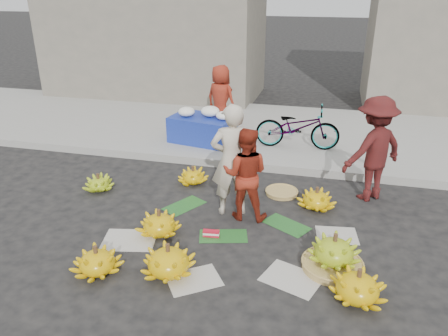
% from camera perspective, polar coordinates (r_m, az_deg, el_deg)
% --- Properties ---
extents(ground, '(80.00, 80.00, 0.00)m').
position_cam_1_polar(ground, '(6.16, 1.28, -8.06)').
color(ground, black).
rests_on(ground, ground).
extents(curb, '(40.00, 0.25, 0.15)m').
position_cam_1_polar(curb, '(8.05, 4.78, 0.35)').
color(curb, gray).
rests_on(curb, ground).
extents(sidewalk, '(40.00, 4.00, 0.12)m').
position_cam_1_polar(sidewalk, '(10.01, 6.80, 4.82)').
color(sidewalk, gray).
rests_on(sidewalk, ground).
extents(building_left, '(6.00, 3.00, 4.00)m').
position_cam_1_polar(building_left, '(13.42, -8.99, 17.88)').
color(building_left, gray).
rests_on(building_left, sidewalk).
extents(newspaper_scatter, '(3.20, 1.80, 0.00)m').
position_cam_1_polar(newspaper_scatter, '(5.51, -0.62, -12.24)').
color(newspaper_scatter, beige).
rests_on(newspaper_scatter, ground).
extents(banana_leaves, '(2.00, 1.00, 0.00)m').
position_cam_1_polar(banana_leaves, '(6.34, 0.80, -7.00)').
color(banana_leaves, '#1C5621').
rests_on(banana_leaves, ground).
extents(banana_bunch_0, '(0.75, 0.75, 0.38)m').
position_cam_1_polar(banana_bunch_0, '(6.03, -8.44, -7.19)').
color(banana_bunch_0, yellow).
rests_on(banana_bunch_0, ground).
extents(banana_bunch_1, '(0.75, 0.75, 0.37)m').
position_cam_1_polar(banana_bunch_1, '(5.47, -16.27, -11.58)').
color(banana_bunch_1, yellow).
rests_on(banana_bunch_1, ground).
extents(banana_bunch_2, '(0.85, 0.85, 0.42)m').
position_cam_1_polar(banana_bunch_2, '(5.26, -7.27, -11.94)').
color(banana_bunch_2, yellow).
rests_on(banana_bunch_2, ground).
extents(banana_bunch_3, '(0.82, 0.82, 0.40)m').
position_cam_1_polar(banana_bunch_3, '(5.07, 17.06, -14.56)').
color(banana_bunch_3, yellow).
rests_on(banana_bunch_3, ground).
extents(banana_bunch_4, '(0.82, 0.82, 0.49)m').
position_cam_1_polar(banana_bunch_4, '(5.44, 14.12, -10.83)').
color(banana_bunch_4, '#A78546').
rests_on(banana_bunch_4, ground).
extents(banana_bunch_5, '(0.64, 0.64, 0.35)m').
position_cam_1_polar(banana_bunch_5, '(6.78, 11.98, -3.97)').
color(banana_bunch_5, yellow).
rests_on(banana_bunch_5, ground).
extents(banana_bunch_6, '(0.51, 0.51, 0.30)m').
position_cam_1_polar(banana_bunch_6, '(7.48, -16.05, -1.95)').
color(banana_bunch_6, '#7DA217').
rests_on(banana_bunch_6, ground).
extents(banana_bunch_7, '(0.56, 0.56, 0.32)m').
position_cam_1_polar(banana_bunch_7, '(7.46, -4.04, -1.04)').
color(banana_bunch_7, yellow).
rests_on(banana_bunch_7, ground).
extents(basket_spare, '(0.58, 0.58, 0.06)m').
position_cam_1_polar(basket_spare, '(7.17, 7.54, -3.18)').
color(basket_spare, '#A78546').
rests_on(basket_spare, ground).
extents(incense_stack, '(0.23, 0.10, 0.09)m').
position_cam_1_polar(incense_stack, '(5.98, -1.69, -8.53)').
color(incense_stack, red).
rests_on(incense_stack, ground).
extents(vendor_cream, '(0.71, 0.59, 1.67)m').
position_cam_1_polar(vendor_cream, '(6.25, 1.00, 0.99)').
color(vendor_cream, beige).
rests_on(vendor_cream, ground).
extents(vendor_red, '(0.69, 0.55, 1.37)m').
position_cam_1_polar(vendor_red, '(6.18, 2.81, -0.81)').
color(vendor_red, '#A12E18').
rests_on(vendor_red, ground).
extents(man_striped, '(1.22, 1.16, 1.65)m').
position_cam_1_polar(man_striped, '(7.07, 18.99, 2.34)').
color(man_striped, maroon).
rests_on(man_striped, ground).
extents(flower_table, '(1.38, 1.01, 0.73)m').
position_cam_1_polar(flower_table, '(9.04, -2.80, 5.34)').
color(flower_table, navy).
rests_on(flower_table, sidewalk).
extents(grey_bucket, '(0.31, 0.31, 0.35)m').
position_cam_1_polar(grey_bucket, '(9.44, -6.06, 5.22)').
color(grey_bucket, slate).
rests_on(grey_bucket, sidewalk).
extents(flower_vendor, '(0.83, 0.69, 1.46)m').
position_cam_1_polar(flower_vendor, '(9.55, -0.43, 9.02)').
color(flower_vendor, '#A12E18').
rests_on(flower_vendor, sidewalk).
extents(bicycle, '(0.65, 1.67, 0.86)m').
position_cam_1_polar(bicycle, '(8.74, 9.59, 5.30)').
color(bicycle, gray).
rests_on(bicycle, sidewalk).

